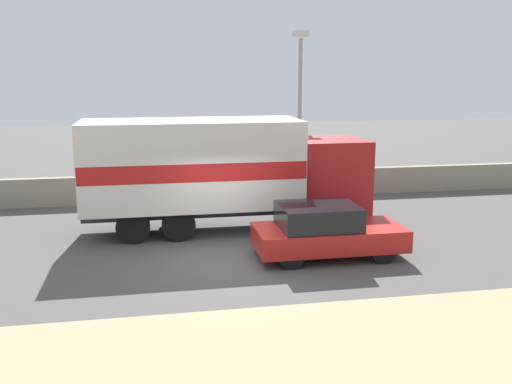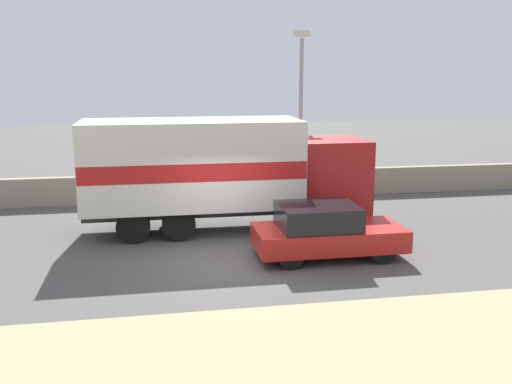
# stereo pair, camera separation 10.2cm
# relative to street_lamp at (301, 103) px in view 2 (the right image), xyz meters

# --- Properties ---
(ground_plane) EXTENTS (80.00, 80.00, 0.00)m
(ground_plane) POSITION_rel_street_lamp_xyz_m (-3.52, -6.66, -3.61)
(ground_plane) COLOR #514F4C
(stone_wall_backdrop) EXTENTS (60.00, 0.35, 1.03)m
(stone_wall_backdrop) POSITION_rel_street_lamp_xyz_m (-3.52, 0.56, -3.10)
(stone_wall_backdrop) COLOR gray
(stone_wall_backdrop) RESTS_ON ground_plane
(street_lamp) EXTENTS (0.56, 0.28, 6.15)m
(street_lamp) POSITION_rel_street_lamp_xyz_m (0.00, 0.00, 0.00)
(street_lamp) COLOR gray
(street_lamp) RESTS_ON ground_plane
(box_truck) EXTENTS (8.45, 2.44, 3.34)m
(box_truck) POSITION_rel_street_lamp_xyz_m (-3.51, -3.71, -1.72)
(box_truck) COLOR maroon
(box_truck) RESTS_ON ground_plane
(car_hatchback) EXTENTS (3.83, 1.74, 1.39)m
(car_hatchback) POSITION_rel_street_lamp_xyz_m (-1.07, -6.76, -2.92)
(car_hatchback) COLOR #B21E19
(car_hatchback) RESTS_ON ground_plane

